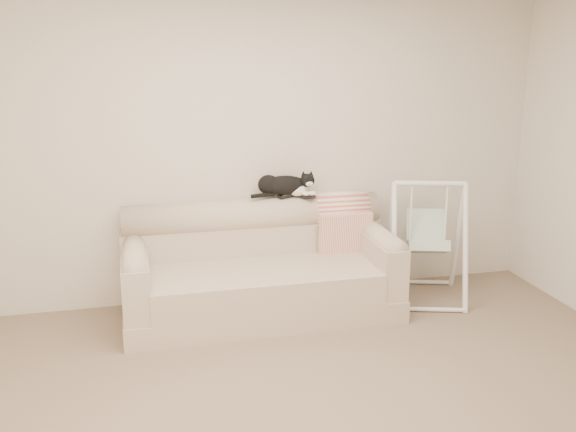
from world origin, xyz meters
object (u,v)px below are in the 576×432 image
at_px(sofa, 260,271).
at_px(baby_swing, 427,240).
at_px(remote_a, 288,196).
at_px(remote_b, 305,197).
at_px(tuxedo_cat, 284,185).

xyz_separation_m(sofa, baby_swing, (1.45, -0.05, 0.17)).
distance_m(remote_a, baby_swing, 1.25).
height_order(remote_b, baby_swing, baby_swing).
relative_size(remote_b, tuxedo_cat, 0.28).
distance_m(sofa, baby_swing, 1.46).
relative_size(sofa, baby_swing, 2.09).
relative_size(sofa, remote_b, 14.02).
bearing_deg(remote_b, sofa, -155.50).
bearing_deg(remote_a, remote_b, -19.24).
xyz_separation_m(remote_b, baby_swing, (1.01, -0.25, -0.39)).
height_order(sofa, tuxedo_cat, tuxedo_cat).
bearing_deg(sofa, tuxedo_cat, 42.93).
bearing_deg(sofa, remote_a, 39.82).
height_order(sofa, remote_b, remote_b).
xyz_separation_m(sofa, remote_a, (0.30, 0.25, 0.56)).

